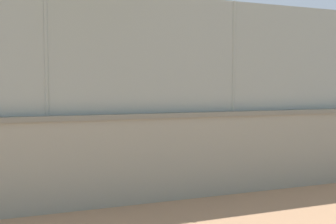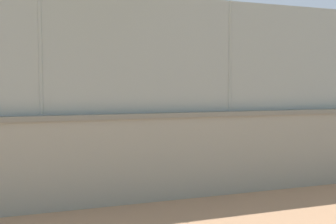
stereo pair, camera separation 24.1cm
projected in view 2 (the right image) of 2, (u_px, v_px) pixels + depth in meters
ground_plane at (122, 128)px, 18.23m from camera, size 260.00×260.00×0.00m
player_near_wall_returning at (86, 119)px, 10.69m from camera, size 1.02×0.92×1.70m
player_baseline_waiting at (182, 115)px, 14.34m from camera, size 0.68×1.00×1.46m
sports_ball at (137, 105)px, 9.30m from camera, size 0.17×0.17×0.17m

